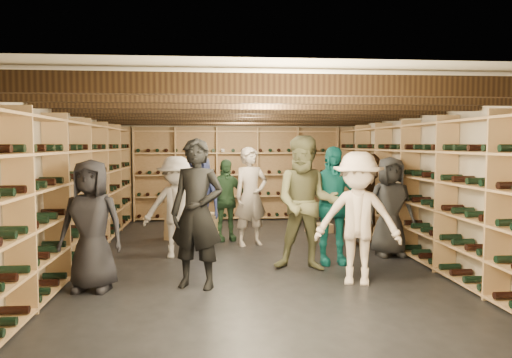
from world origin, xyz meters
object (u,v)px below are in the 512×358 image
object	(u,v)px
crate_loose	(319,228)
person_0	(91,225)
person_1	(197,213)
person_7	(251,197)
person_9	(176,207)
crate_stack_left	(180,216)
person_6	(200,200)
person_2	(306,203)
person_12	(390,206)
person_4	(332,205)
crate_stack_right	(204,227)
person_10	(225,200)
person_8	(372,199)
person_3	(358,218)

from	to	relation	value
crate_loose	person_0	distance (m)	5.16
person_1	crate_loose	bearing A→B (deg)	78.05
person_7	person_9	xyz separation A→B (m)	(-1.22, -0.80, -0.07)
person_1	person_7	world-z (taller)	person_1
crate_stack_left	person_6	bearing A→B (deg)	-53.03
person_2	person_12	distance (m)	1.66
person_6	person_7	distance (m)	0.91
person_4	person_12	size ratio (longest dim) A/B	1.10
person_2	person_6	distance (m)	2.46
person_0	person_6	bearing A→B (deg)	73.38
crate_stack_right	person_6	size ratio (longest dim) A/B	0.37
person_6	person_10	xyz separation A→B (m)	(0.45, 0.32, -0.03)
crate_stack_right	person_10	xyz separation A→B (m)	(0.39, -0.00, 0.49)
person_8	person_9	world-z (taller)	person_8
person_1	person_4	size ratio (longest dim) A/B	1.06
crate_stack_right	person_7	size ratio (longest dim) A/B	0.34
person_6	person_2	bearing A→B (deg)	-29.44
crate_loose	person_1	bearing A→B (deg)	-122.63
person_0	person_3	xyz separation A→B (m)	(3.25, -0.02, 0.04)
crate_loose	person_6	xyz separation A→B (m)	(-2.34, -0.97, 0.69)
crate_loose	person_6	world-z (taller)	person_6
person_9	person_12	xyz separation A→B (m)	(3.33, -0.21, -0.00)
person_0	person_6	world-z (taller)	person_0
person_3	person_8	world-z (taller)	person_3
person_9	person_7	bearing A→B (deg)	32.57
crate_stack_right	crate_loose	size ratio (longest dim) A/B	1.16
crate_loose	person_2	bearing A→B (deg)	-105.98
person_9	person_8	bearing A→B (deg)	10.91
person_9	person_4	bearing A→B (deg)	-15.67
crate_loose	crate_stack_left	bearing A→B (deg)	-169.95
person_10	crate_stack_left	bearing A→B (deg)	154.24
crate_stack_left	person_4	xyz separation A→B (m)	(2.32, -2.10, 0.44)
person_3	person_4	xyz separation A→B (m)	(-0.07, 1.08, 0.03)
crate_stack_right	person_2	world-z (taller)	person_2
crate_stack_right	crate_stack_left	bearing A→B (deg)	157.84
person_2	person_7	distance (m)	1.86
crate_loose	person_4	bearing A→B (deg)	-98.65
crate_stack_right	person_1	distance (m)	3.05
person_7	person_8	world-z (taller)	person_7
person_0	person_9	bearing A→B (deg)	70.21
crate_loose	person_7	bearing A→B (deg)	-141.51
person_1	person_10	distance (m)	3.01
crate_loose	person_7	xyz separation A→B (m)	(-1.46, -1.16, 0.77)
person_0	person_9	size ratio (longest dim) A/B	1.00
person_2	person_4	bearing A→B (deg)	50.85
person_9	crate_loose	bearing A→B (deg)	35.58
person_0	person_9	xyz separation A→B (m)	(0.89, 1.68, -0.00)
person_6	person_12	world-z (taller)	person_12
person_7	person_10	world-z (taller)	person_7
crate_stack_right	crate_loose	xyz separation A→B (m)	(2.28, 0.66, -0.17)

